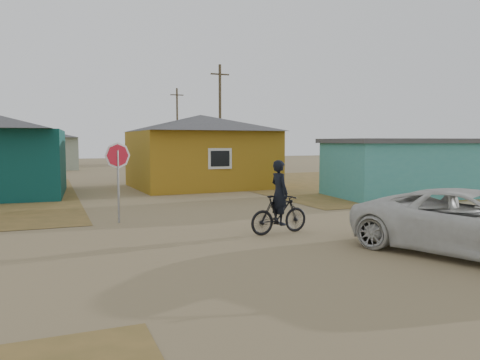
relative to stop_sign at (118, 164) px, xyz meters
name	(u,v)px	position (x,y,z in m)	size (l,w,h in m)	color
ground	(276,242)	(3.21, -4.25, -1.81)	(120.00, 120.00, 0.00)	olive
grass_ne	(384,181)	(17.21, 8.75, -1.80)	(20.00, 18.00, 0.00)	olive
house_yellow	(201,150)	(5.71, 9.75, 0.19)	(7.72, 6.76, 3.90)	#A27418
shed_turquoise	(400,167)	(12.71, 2.25, -0.50)	(6.71, 4.93, 2.60)	teal
house_pale_west	(38,148)	(-2.79, 29.75, 0.05)	(7.04, 6.15, 3.60)	#94A18A
house_beige_east	(195,147)	(13.21, 35.75, 0.05)	(6.95, 6.05, 3.60)	tan
utility_pole_near	(220,118)	(9.71, 17.75, 2.33)	(1.40, 0.20, 8.00)	#4E422F
utility_pole_far	(177,125)	(10.71, 33.75, 2.33)	(1.40, 0.20, 8.00)	#4E422F
stop_sign	(118,164)	(0.00, 0.00, 0.00)	(0.80, 0.15, 2.46)	gray
cyclist	(279,207)	(3.76, -3.37, -1.09)	(1.80, 0.69, 1.99)	black
vehicle	(474,223)	(6.56, -7.15, -1.09)	(2.38, 5.17, 1.44)	silver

